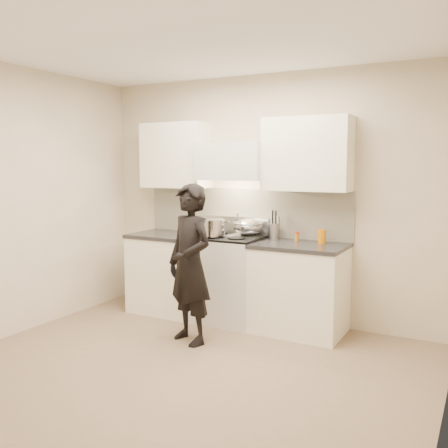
% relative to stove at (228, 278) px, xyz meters
% --- Properties ---
extents(ground_plane, '(4.00, 4.00, 0.00)m').
position_rel_stove_xyz_m(ground_plane, '(0.30, -1.42, -0.47)').
color(ground_plane, '#7E6A51').
extents(room_shell, '(4.04, 3.54, 2.70)m').
position_rel_stove_xyz_m(room_shell, '(0.24, -1.05, 1.12)').
color(room_shell, beige).
rests_on(room_shell, ground).
extents(stove, '(0.76, 0.65, 0.96)m').
position_rel_stove_xyz_m(stove, '(0.00, 0.00, 0.00)').
color(stove, silver).
rests_on(stove, ground).
extents(counter_right, '(0.92, 0.67, 0.92)m').
position_rel_stove_xyz_m(counter_right, '(0.83, 0.00, -0.01)').
color(counter_right, white).
rests_on(counter_right, ground).
extents(counter_left, '(0.82, 0.67, 0.92)m').
position_rel_stove_xyz_m(counter_left, '(-0.78, 0.00, -0.01)').
color(counter_left, white).
rests_on(counter_left, ground).
extents(wok, '(0.34, 0.42, 0.27)m').
position_rel_stove_xyz_m(wok, '(0.20, 0.09, 0.58)').
color(wok, silver).
rests_on(wok, stove).
extents(stock_pot, '(0.38, 0.31, 0.18)m').
position_rel_stove_xyz_m(stock_pot, '(-0.11, -0.14, 0.57)').
color(stock_pot, silver).
rests_on(stock_pot, stove).
extents(utensil_crock, '(0.12, 0.12, 0.31)m').
position_rel_stove_xyz_m(utensil_crock, '(0.45, 0.21, 0.54)').
color(utensil_crock, '#A0A0A3').
rests_on(utensil_crock, counter_right).
extents(spice_jar, '(0.04, 0.04, 0.10)m').
position_rel_stove_xyz_m(spice_jar, '(0.73, 0.18, 0.49)').
color(spice_jar, '#C06A1C').
rests_on(spice_jar, counter_right).
extents(oil_glass, '(0.08, 0.08, 0.14)m').
position_rel_stove_xyz_m(oil_glass, '(1.02, 0.13, 0.52)').
color(oil_glass, '#C96E03').
rests_on(oil_glass, counter_right).
extents(person, '(0.66, 0.55, 1.54)m').
position_rel_stove_xyz_m(person, '(-0.00, -0.78, 0.30)').
color(person, black).
rests_on(person, ground).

